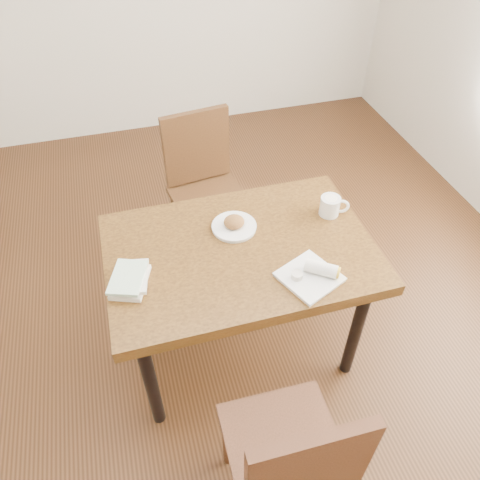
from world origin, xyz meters
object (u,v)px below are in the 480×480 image
object	(u,v)px
coffee_mug	(331,206)
book_stack	(130,279)
chair_near	(292,459)
chair_far	(205,182)
plate_burrito	(313,274)
plate_scone	(234,225)
table	(240,261)

from	to	relation	value
coffee_mug	book_stack	distance (m)	1.00
chair_near	chair_far	bearing A→B (deg)	87.84
chair_near	plate_burrito	xyz separation A→B (m)	(0.30, 0.60, 0.22)
plate_burrito	book_stack	xyz separation A→B (m)	(-0.74, 0.18, 0.00)
plate_scone	chair_near	bearing A→B (deg)	-93.77
book_stack	table	bearing A→B (deg)	8.72
plate_scone	coffee_mug	bearing A→B (deg)	-3.03
plate_scone	coffee_mug	world-z (taller)	coffee_mug
chair_near	plate_burrito	size ratio (longest dim) A/B	3.28
chair_far	coffee_mug	xyz separation A→B (m)	(0.48, -0.69, 0.25)
table	plate_burrito	bearing A→B (deg)	-46.17
chair_far	plate_burrito	xyz separation A→B (m)	(0.24, -1.05, 0.22)
chair_near	coffee_mug	xyz separation A→B (m)	(0.54, 0.97, 0.25)
chair_near	coffee_mug	world-z (taller)	chair_near
table	plate_burrito	world-z (taller)	plate_burrito
table	chair_far	world-z (taller)	chair_far
table	coffee_mug	bearing A→B (deg)	12.75
chair_far	plate_burrito	distance (m)	1.10
chair_near	coffee_mug	bearing A→B (deg)	60.90
plate_burrito	coffee_mug	bearing A→B (deg)	56.92
table	chair_far	bearing A→B (deg)	89.51
coffee_mug	plate_burrito	size ratio (longest dim) A/B	0.48
chair_far	plate_scone	xyz separation A→B (m)	(0.00, -0.66, 0.22)
plate_scone	coffee_mug	distance (m)	0.48
coffee_mug	book_stack	bearing A→B (deg)	-169.27
plate_scone	coffee_mug	size ratio (longest dim) A/B	1.52
coffee_mug	chair_far	bearing A→B (deg)	124.80
table	plate_scone	distance (m)	0.17
table	chair_far	xyz separation A→B (m)	(0.01, 0.80, -0.12)
chair_near	book_stack	bearing A→B (deg)	119.23
coffee_mug	book_stack	world-z (taller)	coffee_mug
chair_far	book_stack	world-z (taller)	chair_far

